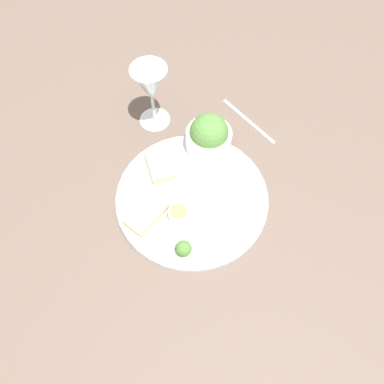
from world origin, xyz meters
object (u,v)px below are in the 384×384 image
(wine_glass, at_px, (151,86))
(fork, at_px, (248,121))
(salad_bowl, at_px, (209,136))
(cheese_toast_far, at_px, (160,164))
(cheese_toast_near, at_px, (146,214))
(sauce_ramekin, at_px, (179,214))

(wine_glass, xyz_separation_m, fork, (0.01, 0.24, -0.12))
(salad_bowl, height_order, cheese_toast_far, salad_bowl)
(cheese_toast_far, xyz_separation_m, fork, (-0.14, 0.22, -0.02))
(salad_bowl, height_order, wine_glass, wine_glass)
(cheese_toast_near, xyz_separation_m, cheese_toast_far, (-0.13, 0.03, -0.00))
(cheese_toast_far, distance_m, fork, 0.27)
(sauce_ramekin, distance_m, cheese_toast_far, 0.14)
(cheese_toast_near, bearing_deg, sauce_ramekin, 85.30)
(cheese_toast_far, relative_size, wine_glass, 0.57)
(sauce_ramekin, bearing_deg, salad_bowl, 158.14)
(wine_glass, bearing_deg, fork, 86.59)
(cheese_toast_near, distance_m, fork, 0.37)
(salad_bowl, xyz_separation_m, sauce_ramekin, (0.19, -0.08, -0.02))
(sauce_ramekin, bearing_deg, cheese_toast_near, -94.70)
(salad_bowl, relative_size, sauce_ramekin, 2.36)
(cheese_toast_near, bearing_deg, salad_bowl, 141.35)
(fork, bearing_deg, sauce_ramekin, -34.12)
(salad_bowl, distance_m, cheese_toast_near, 0.23)
(salad_bowl, distance_m, sauce_ramekin, 0.20)
(fork, bearing_deg, cheese_toast_near, -43.70)
(cheese_toast_near, distance_m, wine_glass, 0.30)
(cheese_toast_near, distance_m, cheese_toast_far, 0.13)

